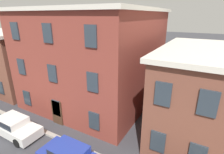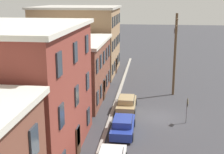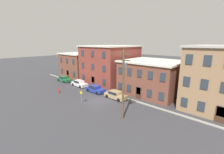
% 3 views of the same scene
% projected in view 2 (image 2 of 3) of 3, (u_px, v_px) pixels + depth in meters
% --- Properties ---
extents(ground_plane, '(200.00, 200.00, 0.00)m').
position_uv_depth(ground_plane, '(158.00, 117.00, 29.98)').
color(ground_plane, '#38383D').
extents(kerb_strip, '(56.00, 0.36, 0.16)m').
position_uv_depth(kerb_strip, '(112.00, 114.00, 30.50)').
color(kerb_strip, '#9E998E').
rests_on(kerb_strip, ground_plane).
extents(apartment_far, '(11.47, 10.28, 6.70)m').
position_uv_depth(apartment_far, '(61.00, 69.00, 35.00)').
color(apartment_far, brown).
rests_on(apartment_far, ground_plane).
extents(apartment_annex, '(11.68, 11.91, 9.83)m').
position_uv_depth(apartment_annex, '(78.00, 40.00, 46.65)').
color(apartment_annex, '#9E7A56').
rests_on(apartment_annex, ground_plane).
extents(car_blue, '(4.40, 1.92, 1.43)m').
position_uv_depth(car_blue, '(123.00, 125.00, 26.27)').
color(car_blue, '#233899').
rests_on(car_blue, ground_plane).
extents(car_tan, '(4.40, 1.92, 1.43)m').
position_uv_depth(car_tan, '(126.00, 103.00, 31.67)').
color(car_tan, tan).
rests_on(car_tan, ground_plane).
extents(caution_sign, '(0.87, 0.08, 2.39)m').
position_uv_depth(caution_sign, '(187.00, 107.00, 28.20)').
color(caution_sign, slate).
rests_on(caution_sign, ground_plane).
extents(utility_pole, '(2.40, 0.44, 9.45)m').
position_uv_depth(utility_pole, '(175.00, 50.00, 35.54)').
color(utility_pole, brown).
rests_on(utility_pole, ground_plane).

